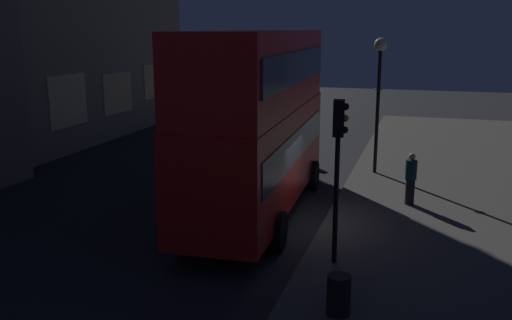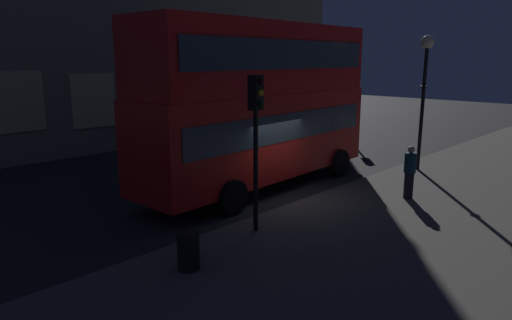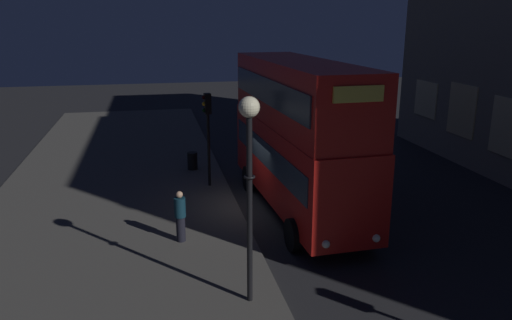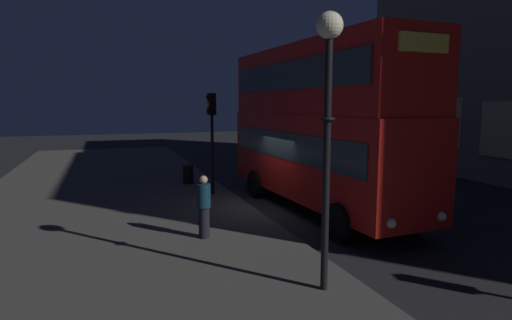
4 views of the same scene
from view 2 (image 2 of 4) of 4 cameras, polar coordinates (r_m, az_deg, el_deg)
The scene contains 8 objects.
ground_plane at distance 14.87m, azimuth 2.69°, elevation -4.89°, with size 80.00×80.00×0.00m, color #232326.
sidewalk_slab at distance 12.14m, azimuth 23.32°, elevation -9.77°, with size 44.00×9.56×0.12m, color #4C4944.
double_decker_bus at distance 15.51m, azimuth 0.50°, elevation 7.65°, with size 9.83×3.07×5.61m.
traffic_light_near_kerb at distance 11.18m, azimuth 0.03°, elevation 4.93°, with size 0.35×0.38×3.97m.
traffic_light_far_side at distance 26.37m, azimuth 11.64°, elevation 9.04°, with size 0.37×0.39×4.10m.
street_lamp at distance 18.88m, azimuth 20.46°, elevation 10.28°, with size 0.50×0.50×5.22m.
pedestrian at distance 15.11m, azimuth 18.71°, elevation -1.40°, with size 0.37×0.37×1.69m.
litter_bin at distance 9.83m, azimuth -8.47°, elevation -11.16°, with size 0.48×0.48×0.82m, color black.
Camera 2 is at (-10.69, -9.33, 4.47)m, focal length 31.88 mm.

